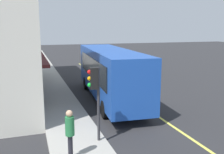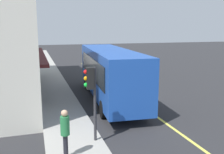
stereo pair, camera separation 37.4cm
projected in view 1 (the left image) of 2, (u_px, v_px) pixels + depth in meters
ground at (126, 95)px, 18.91m from camera, size 120.00×120.00×0.00m
sidewalk at (58, 100)px, 17.34m from camera, size 80.00×2.45×0.15m
lane_centre_stripe at (126, 95)px, 18.91m from camera, size 36.00×0.16×0.01m
bus at (109, 72)px, 17.42m from camera, size 11.28×3.31×3.50m
traffic_light at (95, 87)px, 10.51m from camera, size 0.30×0.52×3.20m
car_silver at (110, 65)px, 29.21m from camera, size 4.33×1.93×1.52m
pedestrian_near_storefront at (70, 129)px, 9.31m from camera, size 0.34×0.34×1.86m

